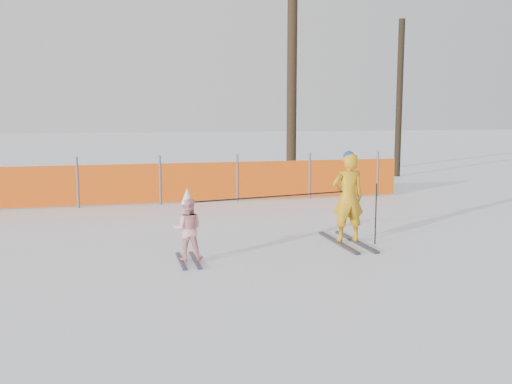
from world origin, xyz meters
TOP-DOWN VIEW (x-y plane):
  - ground at (0.00, 0.00)m, footprint 120.00×120.00m
  - adult at (1.72, 0.62)m, footprint 0.60×1.73m
  - child at (-1.22, 0.04)m, footprint 0.53×1.04m
  - ski_poles at (0.79, 0.35)m, footprint 3.27×0.56m
  - safety_fence at (-1.94, 5.80)m, footprint 14.54×0.06m
  - tree_trunks at (4.77, 10.13)m, footprint 4.46×0.54m

SIDE VIEW (x-z plane):
  - ground at x=0.00m, z-range 0.00..0.00m
  - child at x=-1.22m, z-range -0.05..1.11m
  - safety_fence at x=-1.94m, z-range -0.07..1.18m
  - adult at x=1.72m, z-range -0.01..1.65m
  - ski_poles at x=0.79m, z-range 0.28..1.37m
  - tree_trunks at x=4.77m, z-range -0.20..6.97m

